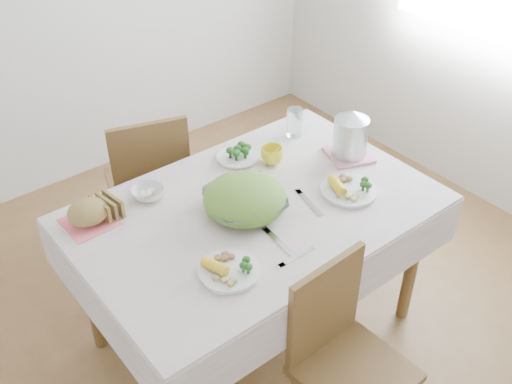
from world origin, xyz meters
TOP-DOWN VIEW (x-y plane):
  - floor at (0.00, 0.00)m, footprint 3.60×3.60m
  - dining_table at (0.00, 0.00)m, footprint 1.40×0.90m
  - tablecloth at (0.00, 0.00)m, footprint 1.50×1.00m
  - chair_near at (-0.06, -0.68)m, footprint 0.40×0.40m
  - chair_far at (-0.06, 0.85)m, footprint 0.51×0.51m
  - salad_bowl at (-0.05, 0.01)m, footprint 0.39×0.39m
  - dinner_plate_left at (-0.32, -0.25)m, footprint 0.24×0.24m
  - dinner_plate_right at (0.38, -0.17)m, footprint 0.35×0.35m
  - broccoli_plate at (0.16, 0.34)m, footprint 0.20×0.20m
  - napkin at (-0.59, 0.34)m, footprint 0.20×0.20m
  - bread_loaf at (-0.59, 0.34)m, footprint 0.18×0.17m
  - fruit_bowl at (-0.32, 0.34)m, footprint 0.17×0.17m
  - yellow_mug at (0.27, 0.22)m, footprint 0.13×0.13m
  - glass_tumbler at (0.52, 0.34)m, footprint 0.08×0.08m
  - pink_tray at (0.59, 0.03)m, footprint 0.25×0.25m
  - electric_kettle at (0.59, 0.03)m, footprint 0.21×0.21m
  - fork_left at (-0.07, -0.24)m, footprint 0.04×0.21m
  - fork_right at (0.20, -0.12)m, footprint 0.06×0.20m
  - knife at (-0.07, -0.34)m, footprint 0.17×0.02m

SIDE VIEW (x-z plane):
  - floor at x=0.00m, z-range 0.00..0.00m
  - dining_table at x=0.00m, z-range 0.00..0.75m
  - chair_near at x=-0.06m, z-range 0.04..0.89m
  - chair_far at x=-0.06m, z-range 0.01..0.92m
  - tablecloth at x=0.00m, z-range 0.75..0.76m
  - napkin at x=-0.59m, z-range 0.76..0.77m
  - fork_left at x=-0.07m, z-range 0.76..0.77m
  - fork_right at x=0.20m, z-range 0.76..0.77m
  - knife at x=-0.07m, z-range 0.76..0.77m
  - pink_tray at x=0.59m, z-range 0.76..0.78m
  - broccoli_plate at x=0.16m, z-range 0.76..0.78m
  - dinner_plate_left at x=-0.32m, z-range 0.76..0.78m
  - dinner_plate_right at x=0.38m, z-range 0.76..0.78m
  - fruit_bowl at x=-0.32m, z-range 0.76..0.81m
  - salad_bowl at x=-0.05m, z-range 0.76..0.84m
  - yellow_mug at x=0.27m, z-range 0.76..0.84m
  - bread_loaf at x=-0.59m, z-range 0.77..0.87m
  - glass_tumbler at x=0.52m, z-range 0.75..0.90m
  - electric_kettle at x=0.59m, z-range 0.77..1.00m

